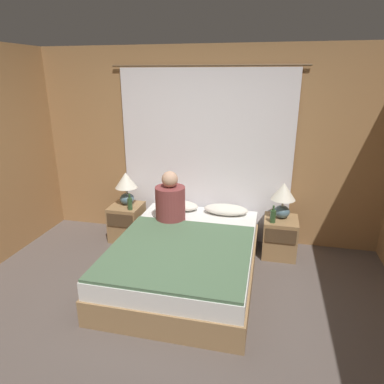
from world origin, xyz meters
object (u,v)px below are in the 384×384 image
beer_bottle_on_left_stand (130,203)px  pillow_right (226,209)px  lamp_right (283,196)px  pillow_left (177,205)px  nightstand_right (280,237)px  nightstand_left (127,222)px  lamp_left (126,185)px  beer_bottle_on_right_stand (273,216)px  bed (186,259)px  person_left_in_bed (170,201)px

beer_bottle_on_left_stand → pillow_right: bearing=9.5°
lamp_right → pillow_left: (-1.34, 0.03, -0.25)m
nightstand_right → lamp_right: size_ratio=1.08×
nightstand_left → lamp_left: bearing=90.0°
lamp_right → beer_bottle_on_right_stand: lamp_right is taller
lamp_right → beer_bottle_on_left_stand: bearing=-174.8°
bed → person_left_in_bed: size_ratio=3.25×
pillow_left → person_left_in_bed: size_ratio=0.90×
nightstand_left → lamp_left: 0.52m
pillow_right → beer_bottle_on_left_stand: bearing=-170.5°
bed → pillow_right: bearing=68.7°
lamp_left → bed: bearing=-38.2°
person_left_in_bed → beer_bottle_on_right_stand: size_ratio=2.91×
lamp_left → pillow_right: bearing=1.3°
bed → beer_bottle_on_right_stand: bearing=34.6°
lamp_right → person_left_in_bed: person_left_in_bed is taller
lamp_right → pillow_right: bearing=177.4°
pillow_right → person_left_in_bed: 0.75m
nightstand_right → lamp_right: bearing=90.0°
pillow_left → beer_bottle_on_left_stand: beer_bottle_on_left_stand is taller
bed → lamp_right: size_ratio=4.54×
pillow_left → beer_bottle_on_right_stand: bearing=-9.4°
pillow_right → person_left_in_bed: bearing=-151.0°
pillow_right → beer_bottle_on_right_stand: size_ratio=2.63×
nightstand_left → bed: bearing=-36.4°
person_left_in_bed → pillow_left: bearing=92.4°
lamp_left → pillow_left: lamp_left is taller
lamp_right → pillow_left: size_ratio=0.79×
bed → lamp_left: 1.40m
bed → pillow_right: size_ratio=3.60×
bed → person_left_in_bed: 0.75m
pillow_right → bed: bearing=-111.3°
bed → beer_bottle_on_right_stand: 1.16m
pillow_right → beer_bottle_on_right_stand: beer_bottle_on_right_stand is taller
nightstand_left → lamp_left: (0.00, 0.05, 0.52)m
lamp_right → beer_bottle_on_right_stand: bearing=-121.3°
nightstand_right → lamp_right: (-0.00, 0.05, 0.52)m
bed → lamp_right: (1.02, 0.80, 0.54)m
nightstand_right → lamp_left: bearing=178.5°
lamp_right → nightstand_right: bearing=-90.0°
person_left_in_bed → beer_bottle_on_left_stand: size_ratio=2.90×
beer_bottle_on_right_stand → beer_bottle_on_left_stand: bearing=180.0°
lamp_left → person_left_in_bed: size_ratio=0.72×
person_left_in_bed → pillow_right: bearing=29.0°
bed → pillow_left: 0.94m
pillow_left → bed: bearing=-68.7°
lamp_right → pillow_left: 1.36m
bed → lamp_left: (-1.02, 0.80, 0.54)m
bed → beer_bottle_on_left_stand: 1.15m
nightstand_left → pillow_left: pillow_left is taller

